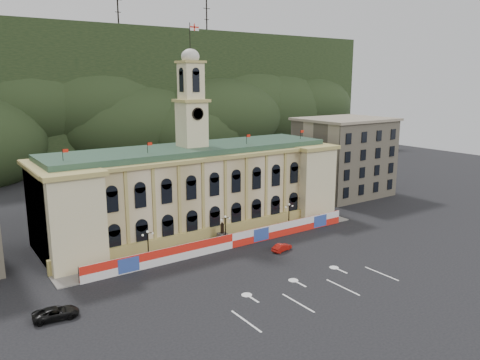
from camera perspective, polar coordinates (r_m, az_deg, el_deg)
ground at (r=67.56m, az=6.24°, el=-11.91°), size 260.00×260.00×0.00m
lane_markings at (r=64.23m, az=9.22°, el=-13.32°), size 26.00×10.00×0.02m
hill_ridge at (r=173.47m, az=-21.19°, el=8.68°), size 230.00×80.00×64.00m
city_hall at (r=86.75m, az=-5.62°, el=-0.99°), size 56.20×17.60×37.10m
side_building_right at (r=115.41m, az=12.55°, el=2.80°), size 21.00×17.00×18.60m
hoarding_fence at (r=78.29m, az=-0.97°, el=-7.42°), size 50.00×0.44×2.50m
pavement at (r=80.77m, az=-2.07°, el=-7.68°), size 56.00×5.50×0.16m
statue at (r=80.60m, az=-2.17°, el=-6.89°), size 1.40×1.40×3.72m
lamp_left at (r=73.01m, az=-11.15°, el=-7.61°), size 1.96×0.44×5.15m
lamp_center at (r=79.21m, az=-1.79°, el=-5.80°), size 1.96×0.44×5.15m
lamp_right at (r=87.23m, az=5.98°, el=-4.17°), size 1.96×0.44×5.15m
red_sedan at (r=77.46m, az=5.12°, el=-8.18°), size 2.77×4.28×1.24m
black_suv at (r=60.75m, az=-21.52°, el=-14.86°), size 3.77×5.84×1.45m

